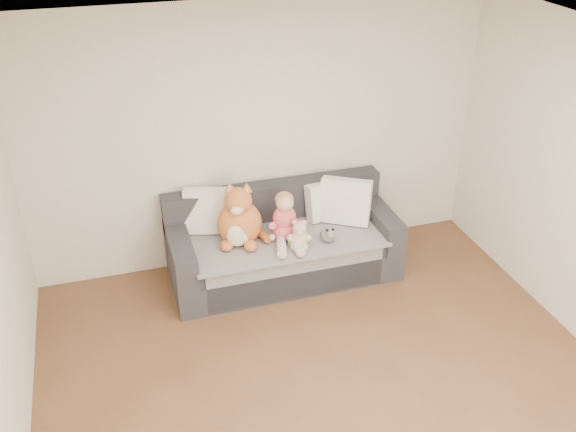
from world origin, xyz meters
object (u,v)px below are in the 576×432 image
at_px(toddler, 285,221).
at_px(teddy_bear, 299,237).
at_px(plush_cat, 240,220).
at_px(sippy_cup, 293,243).
at_px(sofa, 282,246).

bearing_deg(toddler, teddy_bear, -54.00).
xyz_separation_m(toddler, plush_cat, (-0.41, 0.10, 0.03)).
height_order(teddy_bear, sippy_cup, teddy_bear).
relative_size(toddler, teddy_bear, 1.73).
distance_m(sofa, teddy_bear, 0.43).
distance_m(toddler, teddy_bear, 0.20).
bearing_deg(plush_cat, sofa, 26.99).
bearing_deg(sofa, sippy_cup, -87.36).
distance_m(sofa, toddler, 0.40).
height_order(toddler, plush_cat, plush_cat).
xyz_separation_m(sofa, toddler, (-0.02, -0.16, 0.37)).
xyz_separation_m(plush_cat, teddy_bear, (0.50, -0.25, -0.12)).
relative_size(sofa, teddy_bear, 7.53).
relative_size(toddler, plush_cat, 0.78).
bearing_deg(teddy_bear, plush_cat, 171.75).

